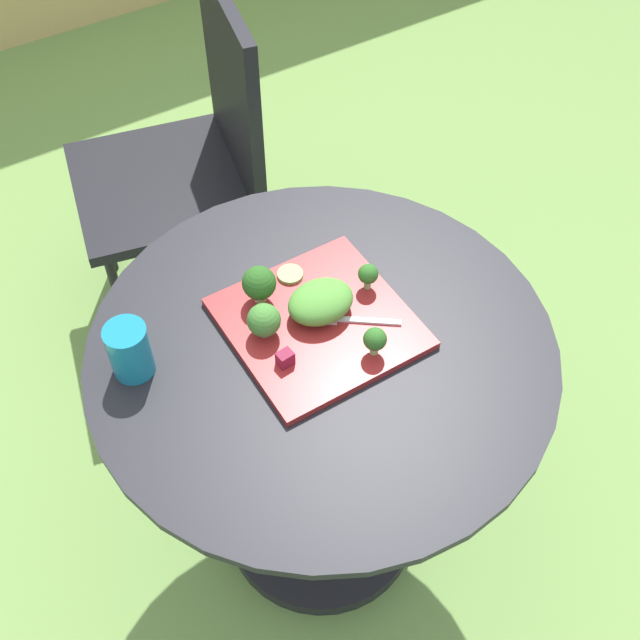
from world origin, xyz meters
TOP-DOWN VIEW (x-y plane):
  - ground_plane at (0.00, 0.00)m, footprint 12.00×12.00m
  - patio_table at (0.00, 0.00)m, footprint 0.81×0.81m
  - patio_chair at (0.13, 0.80)m, footprint 0.53×0.53m
  - salad_plate at (0.02, 0.04)m, footprint 0.30×0.30m
  - drinking_glass at (-0.29, 0.12)m, footprint 0.07×0.07m
  - fork at (0.06, 0.01)m, footprint 0.13×0.11m
  - lettuce_mound at (0.03, 0.05)m, footprint 0.12×0.09m
  - broccoli_floret_0 at (-0.05, 0.13)m, footprint 0.06×0.06m
  - broccoli_floret_1 at (-0.08, 0.06)m, footprint 0.06×0.06m
  - broccoli_floret_2 at (0.06, -0.07)m, footprint 0.04×0.04m
  - broccoli_floret_3 at (0.13, 0.06)m, footprint 0.04×0.04m
  - cucumber_slice_0 at (0.03, 0.15)m, footprint 0.05×0.05m
  - beet_chunk_0 at (-0.08, -0.01)m, footprint 0.03×0.02m

SIDE VIEW (x-z plane):
  - ground_plane at x=0.00m, z-range 0.00..0.00m
  - patio_table at x=0.00m, z-range 0.07..0.77m
  - patio_chair at x=0.13m, z-range 0.08..0.98m
  - salad_plate at x=0.02m, z-range 0.70..0.71m
  - fork at x=0.06m, z-range 0.71..0.72m
  - cucumber_slice_0 at x=0.03m, z-range 0.71..0.72m
  - beet_chunk_0 at x=-0.08m, z-range 0.71..0.74m
  - lettuce_mound at x=0.03m, z-range 0.71..0.77m
  - drinking_glass at x=-0.29m, z-range 0.69..0.79m
  - broccoli_floret_3 at x=0.13m, z-range 0.72..0.77m
  - broccoli_floret_1 at x=-0.08m, z-range 0.72..0.78m
  - broccoli_floret_2 at x=0.06m, z-range 0.72..0.78m
  - broccoli_floret_0 at x=-0.05m, z-range 0.72..0.79m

